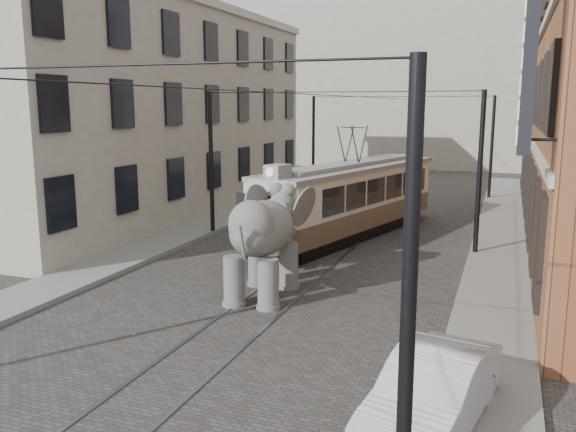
% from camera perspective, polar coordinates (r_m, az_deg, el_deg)
% --- Properties ---
extents(ground, '(120.00, 120.00, 0.00)m').
position_cam_1_polar(ground, '(18.33, -0.21, -6.77)').
color(ground, '#3F3C3A').
extents(tram_rails, '(1.54, 80.00, 0.02)m').
position_cam_1_polar(tram_rails, '(18.33, -0.21, -6.73)').
color(tram_rails, slate).
rests_on(tram_rails, ground).
extents(sidewalk_right, '(2.00, 60.00, 0.15)m').
position_cam_1_polar(sidewalk_right, '(17.25, 19.00, -8.23)').
color(sidewalk_right, slate).
rests_on(sidewalk_right, ground).
extents(sidewalk_left, '(2.00, 60.00, 0.15)m').
position_cam_1_polar(sidewalk_left, '(21.38, -16.81, -4.48)').
color(sidewalk_left, slate).
rests_on(sidewalk_left, ground).
extents(stucco_building, '(7.00, 24.00, 10.00)m').
position_cam_1_polar(stucco_building, '(31.46, -12.88, 9.48)').
color(stucco_building, gray).
rests_on(stucco_building, ground).
extents(distant_block, '(28.00, 10.00, 14.00)m').
position_cam_1_polar(distant_block, '(56.74, 14.40, 11.82)').
color(distant_block, gray).
rests_on(distant_block, ground).
extents(catenary, '(11.00, 30.20, 6.00)m').
position_cam_1_polar(catenary, '(22.44, 3.79, 4.25)').
color(catenary, black).
rests_on(catenary, ground).
extents(tram, '(5.37, 11.81, 4.60)m').
position_cam_1_polar(tram, '(24.97, 6.10, 3.24)').
color(tram, beige).
rests_on(tram, ground).
extents(elephant, '(3.12, 5.24, 3.10)m').
position_cam_1_polar(elephant, '(17.06, -2.47, -2.70)').
color(elephant, '#5D5B56').
rests_on(elephant, ground).
extents(parked_car, '(2.19, 4.29, 1.35)m').
position_cam_1_polar(parked_car, '(10.80, 13.65, -16.08)').
color(parked_car, '#B0B0B5').
rests_on(parked_car, ground).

